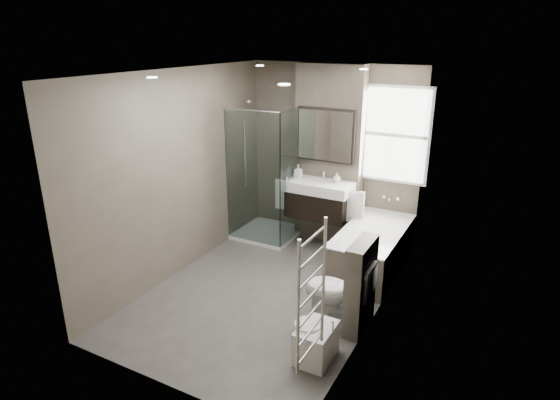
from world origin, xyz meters
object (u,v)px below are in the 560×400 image
Objects in this scene: bathtub at (372,247)px; vanity at (319,199)px; bidet at (316,342)px; toilet at (337,292)px.

vanity is at bearing 160.63° from bathtub.
vanity is 0.59× the size of bathtub.
vanity is 2.05× the size of bidet.
bathtub is (0.92, -0.33, -0.43)m from vanity.
vanity is at bearing -152.33° from toilet.
toilet is at bearing 93.88° from bidet.
bathtub is 2.04m from bidet.
bathtub is 2.14× the size of toilet.
toilet is 1.61× the size of bidet.
vanity is 1.27× the size of toilet.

